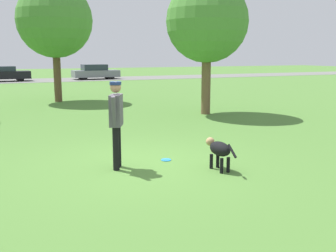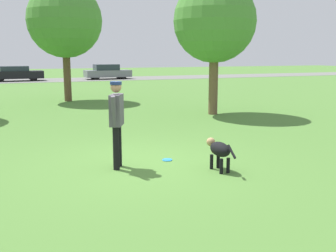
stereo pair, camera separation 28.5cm
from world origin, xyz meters
name	(u,v)px [view 1 (the left image)]	position (x,y,z in m)	size (l,w,h in m)	color
ground_plane	(139,164)	(0.00, 0.00, 0.00)	(120.00, 120.00, 0.00)	#4C7A33
far_road_strip	(26,81)	(0.00, 29.67, 0.01)	(120.00, 6.00, 0.01)	slate
person	(116,117)	(-0.50, -0.10, 1.07)	(0.40, 0.70, 1.78)	black
dog	(219,150)	(1.34, -1.04, 0.42)	(0.32, 0.99, 0.62)	black
frisbee	(166,160)	(0.67, 0.06, 0.01)	(0.22, 0.22, 0.02)	#268CE5
tree_near_right	(207,22)	(4.88, 5.77, 3.54)	(3.14, 3.14, 5.13)	brown
tree_mid_center	(55,20)	(0.22, 12.39, 3.93)	(3.61, 3.61, 5.75)	brown
parked_car_black	(2,74)	(-1.89, 29.51, 0.66)	(4.55, 1.91, 1.31)	black
parked_car_grey	(95,72)	(6.24, 29.37, 0.68)	(4.33, 1.95, 1.39)	slate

